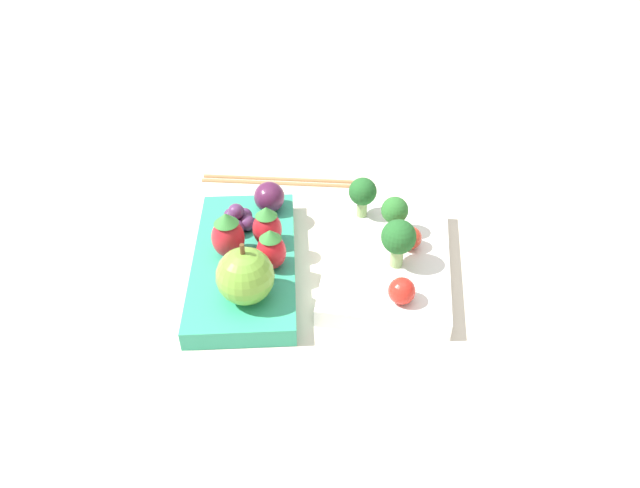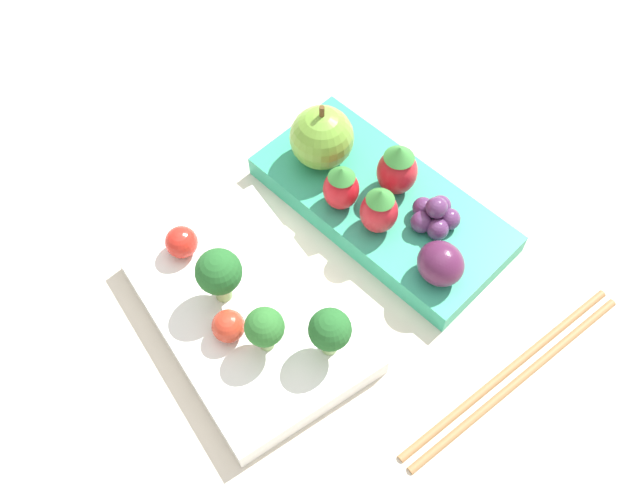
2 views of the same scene
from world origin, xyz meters
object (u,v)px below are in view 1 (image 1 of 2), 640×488
broccoli_floret_0 (403,238)px  strawberry_1 (275,249)px  bento_box_savoury (391,258)px  cherry_tomato_1 (414,238)px  chopsticks_pair (288,180)px  strawberry_2 (232,233)px  plum (273,197)px  bento_box_fruit (249,260)px  cherry_tomato_0 (406,291)px  apple (250,276)px  strawberry_0 (271,227)px  grape_cluster (241,220)px  broccoli_floret_2 (399,211)px  broccoli_floret_1 (366,193)px

broccoli_floret_0 → strawberry_1: broccoli_floret_0 is taller
bento_box_savoury → cherry_tomato_1: 0.03m
bento_box_savoury → broccoli_floret_0: broccoli_floret_0 is taller
broccoli_floret_0 → chopsticks_pair: size_ratio=0.24×
strawberry_2 → plum: size_ratio=1.38×
bento_box_savoury → bento_box_fruit: bearing=-89.7°
bento_box_savoury → broccoli_floret_0: size_ratio=4.00×
cherry_tomato_0 → apple: (-0.01, -0.14, 0.01)m
bento_box_savoury → strawberry_1: size_ratio=4.65×
cherry_tomato_0 → strawberry_1: strawberry_1 is taller
bento_box_fruit → chopsticks_pair: bearing=167.7°
strawberry_1 → chopsticks_pair: (-0.19, 0.01, -0.04)m
strawberry_0 → grape_cluster: strawberry_0 is taller
strawberry_1 → chopsticks_pair: 0.19m
cherry_tomato_1 → strawberry_0: strawberry_0 is taller
strawberry_1 → strawberry_2: size_ratio=0.88×
cherry_tomato_1 → apple: (0.07, -0.16, 0.01)m
bento_box_fruit → cherry_tomato_1: cherry_tomato_1 is taller
bento_box_savoury → broccoli_floret_2: size_ratio=4.80×
broccoli_floret_0 → strawberry_1: (0.00, -0.12, -0.01)m
strawberry_2 → chopsticks_pair: size_ratio=0.24×
cherry_tomato_1 → strawberry_2: (0.01, -0.18, 0.01)m
bento_box_savoury → strawberry_2: 0.16m
cherry_tomato_1 → plum: size_ratio=0.66×
apple → broccoli_floret_1: bearing=138.3°
plum → grape_cluster: bearing=-44.0°
broccoli_floret_2 → broccoli_floret_0: bearing=-3.5°
broccoli_floret_2 → cherry_tomato_0: broccoli_floret_2 is taller
strawberry_2 → grape_cluster: strawberry_2 is taller
cherry_tomato_1 → chopsticks_pair: (-0.16, -0.13, -0.03)m
strawberry_2 → plum: bearing=154.5°
cherry_tomato_1 → strawberry_0: bearing=-93.2°
apple → bento_box_fruit: bearing=-172.5°
strawberry_1 → plum: strawberry_1 is taller
cherry_tomato_1 → apple: size_ratio=0.39×
grape_cluster → bento_box_fruit: bearing=13.5°
chopsticks_pair → apple: bearing=-6.8°
bento_box_savoury → chopsticks_pair: bearing=-146.5°
strawberry_0 → strawberry_2: (0.01, -0.04, 0.00)m
broccoli_floret_0 → plum: broccoli_floret_0 is taller
cherry_tomato_0 → bento_box_savoury: bearing=-177.2°
broccoli_floret_1 → plum: 0.10m
bento_box_savoury → cherry_tomato_0: cherry_tomato_0 is taller
bento_box_savoury → grape_cluster: bearing=-105.2°
strawberry_0 → grape_cluster: 0.05m
strawberry_0 → broccoli_floret_0: bearing=74.5°
bento_box_fruit → broccoli_floret_1: (-0.06, 0.12, 0.04)m
strawberry_0 → chopsticks_pair: bearing=175.3°
apple → grape_cluster: apple is taller
grape_cluster → chopsticks_pair: grape_cluster is taller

